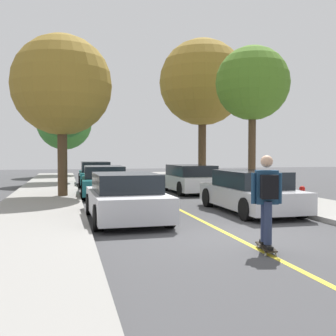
% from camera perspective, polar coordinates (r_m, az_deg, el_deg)
% --- Properties ---
extents(ground, '(80.00, 80.00, 0.00)m').
position_cam_1_polar(ground, '(9.45, 8.92, -9.30)').
color(ground, '#424244').
extents(sidewalk_left, '(2.79, 56.00, 0.14)m').
position_cam_1_polar(sidewalk_left, '(8.77, -19.51, -9.81)').
color(sidewalk_left, gray).
rests_on(sidewalk_left, ground).
extents(center_line, '(0.12, 39.20, 0.01)m').
position_cam_1_polar(center_line, '(13.17, 2.16, -6.02)').
color(center_line, gold).
rests_on(center_line, ground).
extents(parked_car_left_nearest, '(2.03, 4.09, 1.30)m').
position_cam_1_polar(parked_car_left_nearest, '(11.43, -5.82, -4.07)').
color(parked_car_left_nearest, '#B7B7BC').
rests_on(parked_car_left_nearest, ground).
extents(parked_car_left_near, '(2.10, 4.41, 1.29)m').
position_cam_1_polar(parked_car_left_near, '(18.17, -8.77, -1.81)').
color(parked_car_left_near, '#196066').
rests_on(parked_car_left_near, ground).
extents(parked_car_left_far, '(1.88, 4.27, 1.37)m').
position_cam_1_polar(parked_car_left_far, '(24.00, -9.99, -0.77)').
color(parked_car_left_far, '#196066').
rests_on(parked_car_left_far, ground).
extents(parked_car_right_nearest, '(1.95, 4.49, 1.30)m').
position_cam_1_polar(parked_car_right_nearest, '(13.29, 11.22, -3.25)').
color(parked_car_right_nearest, '#B7B7BC').
rests_on(parked_car_right_nearest, ground).
extents(parked_car_right_near, '(2.09, 4.15, 1.30)m').
position_cam_1_polar(parked_car_right_near, '(19.32, 3.11, -1.50)').
color(parked_car_right_near, white).
rests_on(parked_car_right_near, ground).
extents(street_tree_left_nearest, '(4.01, 4.01, 6.45)m').
position_cam_1_polar(street_tree_left_nearest, '(17.42, -14.40, 10.93)').
color(street_tree_left_nearest, '#4C3823').
rests_on(street_tree_left_nearest, sidewalk_left).
extents(street_tree_left_near, '(3.48, 3.48, 6.10)m').
position_cam_1_polar(street_tree_left_near, '(26.08, -14.18, 7.80)').
color(street_tree_left_near, brown).
rests_on(street_tree_left_near, sidewalk_left).
extents(street_tree_left_far, '(4.29, 4.29, 6.26)m').
position_cam_1_polar(street_tree_left_far, '(33.83, -14.07, 6.08)').
color(street_tree_left_far, '#4C3823').
rests_on(street_tree_left_far, sidewalk_left).
extents(street_tree_right_nearest, '(2.99, 2.99, 6.04)m').
position_cam_1_polar(street_tree_right_nearest, '(17.43, 11.53, 11.26)').
color(street_tree_right_nearest, '#4C3823').
rests_on(street_tree_right_nearest, sidewalk_right).
extents(street_tree_right_near, '(4.76, 4.76, 8.01)m').
position_cam_1_polar(street_tree_right_near, '(23.46, 4.74, 11.60)').
color(street_tree_right_near, '#4C3823').
rests_on(street_tree_right_near, sidewalk_right).
extents(fire_hydrant, '(0.20, 0.20, 0.70)m').
position_cam_1_polar(fire_hydrant, '(13.54, 17.95, -3.84)').
color(fire_hydrant, '#B2140F').
rests_on(fire_hydrant, sidewalk_right).
extents(skateboard, '(0.40, 0.87, 0.10)m').
position_cam_1_polar(skateboard, '(8.16, 13.32, -10.52)').
color(skateboard, black).
rests_on(skateboard, ground).
extents(skateboarder, '(0.59, 0.70, 1.71)m').
position_cam_1_polar(skateboarder, '(7.98, 13.44, -3.66)').
color(skateboarder, black).
rests_on(skateboarder, skateboard).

